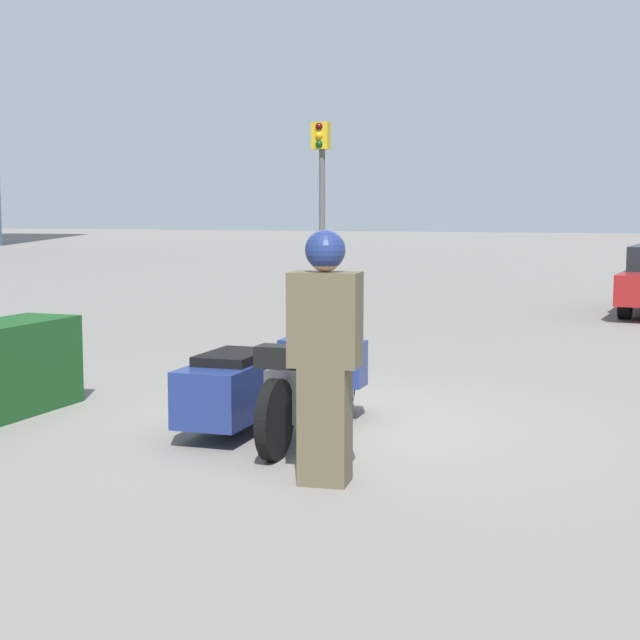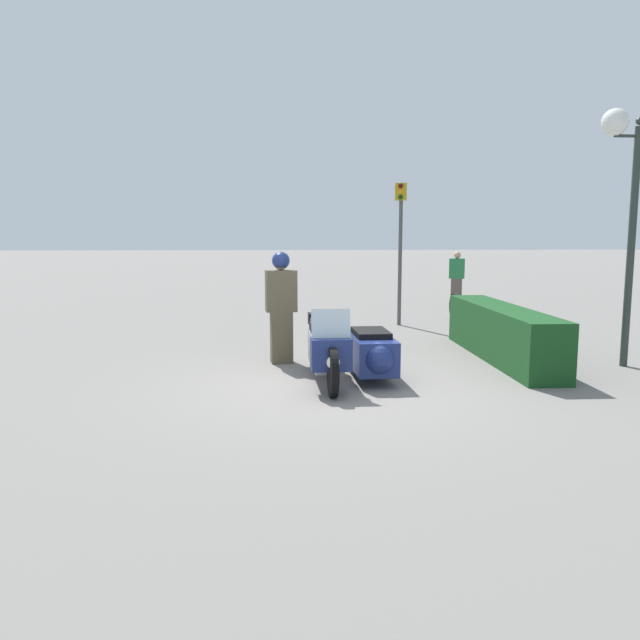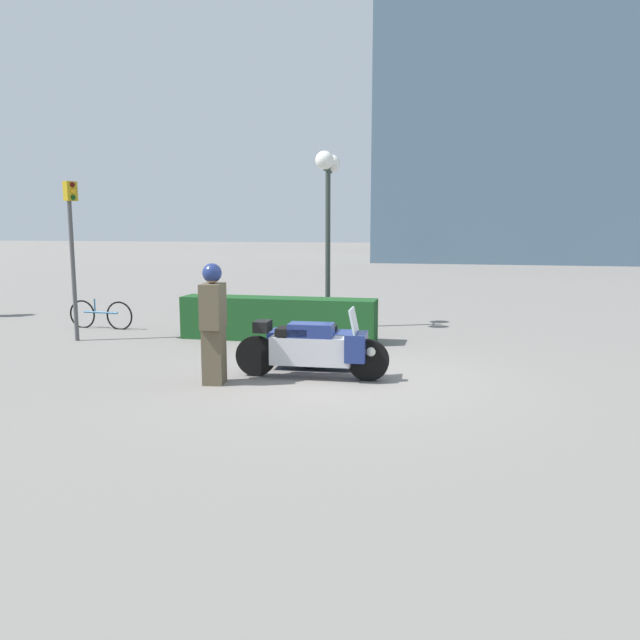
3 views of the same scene
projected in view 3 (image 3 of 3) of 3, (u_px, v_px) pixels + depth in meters
The scene contains 7 objects.
ground_plane at pixel (341, 378), 10.15m from camera, with size 160.00×160.00×0.00m, color slate.
police_motorcycle at pixel (318, 346), 10.40m from camera, with size 2.52×1.27×1.16m.
officer_rider at pixel (213, 321), 9.64m from camera, with size 0.37×0.55×1.88m.
hedge_bush_curbside at pixel (278, 319), 13.45m from camera, with size 4.25×0.69×0.92m, color #19471E.
twin_lamp_post at pixel (328, 185), 14.62m from camera, with size 0.42×1.22×4.14m.
traffic_light_far at pixel (72, 237), 13.09m from camera, with size 0.23×0.29×3.36m.
bicycle_parked at pixel (101, 315), 14.95m from camera, with size 1.71×0.11×0.74m.
Camera 3 is at (1.80, -9.74, 2.46)m, focal length 35.00 mm.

